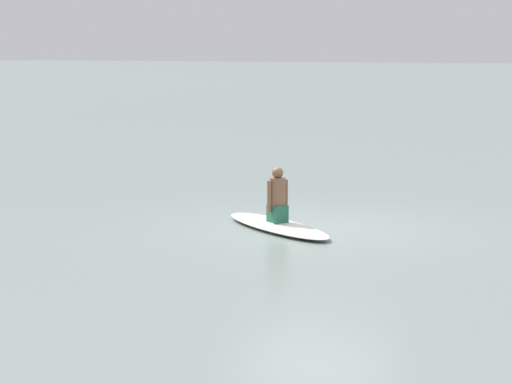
{
  "coord_description": "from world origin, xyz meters",
  "views": [
    {
      "loc": [
        6.92,
        -13.26,
        2.87
      ],
      "look_at": [
        -0.86,
        -0.49,
        0.59
      ],
      "focal_mm": 64.97,
      "sensor_mm": 36.0,
      "label": 1
    }
  ],
  "objects": [
    {
      "name": "surfboard",
      "position": [
        -0.46,
        -0.46,
        0.06
      ],
      "size": [
        2.74,
        1.89,
        0.12
      ],
      "primitive_type": "ellipsoid",
      "rotation": [
        0.0,
        0.0,
        2.67
      ],
      "color": "silver",
      "rests_on": "ground"
    },
    {
      "name": "ground_plane",
      "position": [
        0.0,
        0.0,
        0.0
      ],
      "size": [
        400.0,
        400.0,
        0.0
      ],
      "primitive_type": "plane",
      "color": "slate"
    },
    {
      "name": "person_paddler",
      "position": [
        -0.46,
        -0.46,
        0.53
      ],
      "size": [
        0.37,
        0.38,
        0.9
      ],
      "rotation": [
        0.0,
        0.0,
        2.67
      ],
      "color": "#26664C",
      "rests_on": "surfboard"
    }
  ]
}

